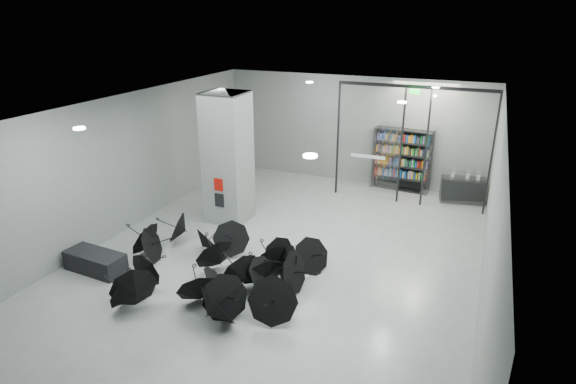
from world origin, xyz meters
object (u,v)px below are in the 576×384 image
at_px(bookshelf, 402,160).
at_px(shop_counter, 463,190).
at_px(bench, 96,262).
at_px(column, 228,158).
at_px(umbrella_cluster, 223,273).

height_order(bookshelf, shop_counter, bookshelf).
xyz_separation_m(bookshelf, shop_counter, (2.20, -0.42, -0.70)).
bearing_deg(bench, shop_counter, 49.47).
xyz_separation_m(column, shop_counter, (6.67, 4.33, -1.57)).
bearing_deg(umbrella_cluster, shop_counter, 58.01).
height_order(column, shop_counter, column).
relative_size(bookshelf, shop_counter, 1.57).
relative_size(shop_counter, umbrella_cluster, 0.27).
xyz_separation_m(bench, umbrella_cluster, (3.31, 0.67, 0.06)).
xyz_separation_m(column, bookshelf, (4.47, 4.75, -0.87)).
bearing_deg(bench, column, 73.20).
distance_m(bench, umbrella_cluster, 3.38).
bearing_deg(column, bench, -110.22).
relative_size(bench, bookshelf, 0.69).
distance_m(column, bookshelf, 6.58).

